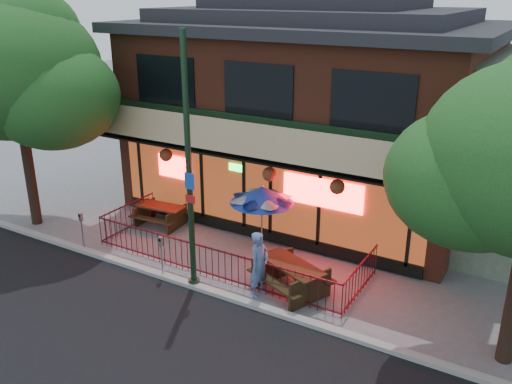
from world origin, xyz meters
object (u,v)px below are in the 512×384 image
parking_meter_near (161,250)px  patio_umbrella (262,195)px  street_light (189,181)px  picnic_table_left (160,212)px  picnic_table_right (291,273)px  street_tree_left (16,62)px  pedestrian (259,265)px  parking_meter_far (82,225)px

parking_meter_near → patio_umbrella: bearing=60.0°
street_light → parking_meter_near: street_light is taller
picnic_table_left → picnic_table_right: bearing=-15.6°
street_tree_left → pedestrian: 10.44m
parking_meter_near → pedestrian: bearing=11.1°
pedestrian → parking_meter_near: pedestrian is taller
picnic_table_left → parking_meter_far: 2.93m
street_tree_left → patio_umbrella: 9.10m
street_tree_left → parking_meter_near: 8.04m
picnic_table_right → patio_umbrella: (-1.91, 1.70, 1.38)m
street_light → parking_meter_near: 2.52m
patio_umbrella → parking_meter_far: 5.80m
patio_umbrella → pedestrian: bearing=-61.6°
parking_meter_far → street_tree_left: bearing=165.7°
street_tree_left → picnic_table_left: size_ratio=4.28×
picnic_table_right → patio_umbrella: bearing=138.3°
street_tree_left → parking_meter_far: street_tree_left is taller
picnic_table_left → patio_umbrella: size_ratio=0.83×
patio_umbrella → parking_meter_near: (-1.66, -2.88, -1.07)m
street_light → picnic_table_left: size_ratio=3.72×
picnic_table_left → parking_meter_near: bearing=-49.3°
picnic_table_left → picnic_table_right: size_ratio=0.77×
parking_meter_near → parking_meter_far: bearing=178.6°
parking_meter_near → street_light: bearing=4.2°
street_light → picnic_table_right: 3.76m
picnic_table_right → parking_meter_near: parking_meter_near is taller
patio_umbrella → parking_meter_far: size_ratio=1.77×
street_tree_left → parking_meter_far: (3.09, -0.79, -4.80)m
parking_meter_far → pedestrian: bearing=4.5°
street_tree_left → picnic_table_left: street_tree_left is taller
street_light → parking_meter_near: size_ratio=5.44×
picnic_table_right → pedestrian: (-0.66, -0.61, 0.37)m
picnic_table_left → picnic_table_right: picnic_table_right is taller
picnic_table_left → pedestrian: bearing=-23.1°
street_light → picnic_table_right: street_light is taller
street_tree_left → picnic_table_left: bearing=26.8°
pedestrian → picnic_table_right: bearing=-41.8°
picnic_table_right → parking_meter_far: parking_meter_far is taller
parking_meter_far → street_light: bearing=-0.0°
pedestrian → parking_meter_far: 6.23m
street_tree_left → picnic_table_right: street_tree_left is taller
patio_umbrella → pedestrian: patio_umbrella is taller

